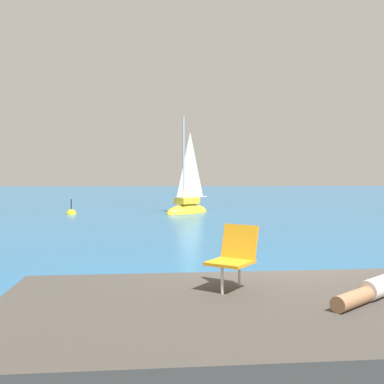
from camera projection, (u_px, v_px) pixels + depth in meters
The scene contains 8 objects.
ground_plane at pixel (276, 302), 8.02m from camera, with size 160.00×160.00×0.00m, color #236093.
shore_ledge at pixel (274, 337), 5.18m from camera, with size 6.34×3.29×0.80m, color #423D38.
boulder_seaward at pixel (263, 316), 7.24m from camera, with size 1.10×0.88×0.61m, color #404231.
boulder_inland at pixel (220, 325), 6.80m from camera, with size 1.23×0.98×0.68m, color #404234.
sailboat_near at pixel (187, 208), 26.33m from camera, with size 3.04×3.02×6.08m.
person_sunbather at pixel (380, 287), 5.39m from camera, with size 1.43×1.24×0.25m.
beach_chair at pixel (234, 254), 5.77m from camera, with size 0.73×0.76×0.80m.
marker_buoy at pixel (71, 214), 25.64m from camera, with size 0.56×0.56×1.13m.
Camera 1 is at (-1.84, -7.87, 2.25)m, focal length 42.55 mm.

